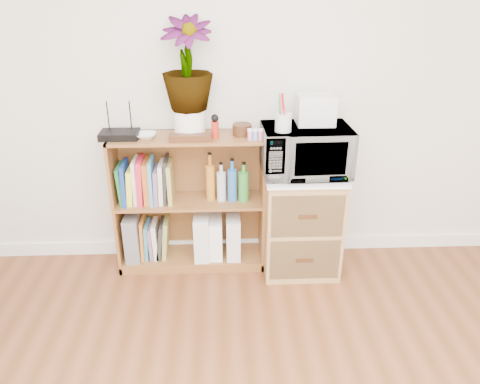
{
  "coord_description": "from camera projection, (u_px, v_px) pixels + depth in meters",
  "views": [
    {
      "loc": [
        -0.13,
        -0.76,
        1.88
      ],
      "look_at": [
        -0.02,
        1.95,
        0.62
      ],
      "focal_mm": 35.0,
      "sensor_mm": 36.0,
      "label": 1
    }
  ],
  "objects": [
    {
      "name": "trinket_box",
      "position": [
        190.0,
        138.0,
        2.88
      ],
      "size": [
        0.26,
        0.07,
        0.04
      ],
      "primitive_type": "cube",
      "color": "#3C1B10",
      "rests_on": "bookshelf"
    },
    {
      "name": "wooden_bowl",
      "position": [
        242.0,
        130.0,
        2.98
      ],
      "size": [
        0.12,
        0.12,
        0.07
      ],
      "primitive_type": "cylinder",
      "color": "#351F0E",
      "rests_on": "bookshelf"
    },
    {
      "name": "kokeshi_doll",
      "position": [
        215.0,
        130.0,
        2.93
      ],
      "size": [
        0.05,
        0.05,
        0.1
      ],
      "primitive_type": "cylinder",
      "color": "#AF2315",
      "rests_on": "bookshelf"
    },
    {
      "name": "pen_cup",
      "position": [
        283.0,
        122.0,
        2.8
      ],
      "size": [
        0.1,
        0.1,
        0.11
      ],
      "primitive_type": "cylinder",
      "color": "silver",
      "rests_on": "microwave"
    },
    {
      "name": "magazine_holder_right",
      "position": [
        233.0,
        235.0,
        3.29
      ],
      "size": [
        0.1,
        0.24,
        0.3
      ],
      "primitive_type": "cube",
      "color": "silver",
      "rests_on": "bookshelf"
    },
    {
      "name": "liquor_bottles",
      "position": [
        227.0,
        180.0,
        3.12
      ],
      "size": [
        0.29,
        0.07,
        0.32
      ],
      "color": "#B67122",
      "rests_on": "bookshelf"
    },
    {
      "name": "microwave",
      "position": [
        305.0,
        150.0,
        2.96
      ],
      "size": [
        0.56,
        0.39,
        0.3
      ],
      "primitive_type": "imported",
      "rotation": [
        0.0,
        0.0,
        0.03
      ],
      "color": "silver",
      "rests_on": "wicker_unit"
    },
    {
      "name": "bookshelf",
      "position": [
        190.0,
        203.0,
        3.18
      ],
      "size": [
        1.0,
        0.3,
        0.95
      ],
      "primitive_type": "cube",
      "color": "brown",
      "rests_on": "ground"
    },
    {
      "name": "magazine_holder_left",
      "position": [
        202.0,
        234.0,
        3.27
      ],
      "size": [
        0.1,
        0.26,
        0.33
      ],
      "primitive_type": "cube",
      "color": "silver",
      "rests_on": "bookshelf"
    },
    {
      "name": "lower_books",
      "position": [
        155.0,
        238.0,
        3.28
      ],
      "size": [
        0.2,
        0.19,
        0.29
      ],
      "color": "orange",
      "rests_on": "bookshelf"
    },
    {
      "name": "file_box",
      "position": [
        134.0,
        235.0,
        3.26
      ],
      "size": [
        0.1,
        0.26,
        0.33
      ],
      "primitive_type": "cube",
      "color": "slate",
      "rests_on": "bookshelf"
    },
    {
      "name": "paint_jars",
      "position": [
        255.0,
        135.0,
        2.9
      ],
      "size": [
        0.12,
        0.04,
        0.06
      ],
      "primitive_type": "cube",
      "color": "pink",
      "rests_on": "bookshelf"
    },
    {
      "name": "white_bowl",
      "position": [
        146.0,
        136.0,
        2.93
      ],
      "size": [
        0.13,
        0.13,
        0.03
      ],
      "primitive_type": "imported",
      "color": "silver",
      "rests_on": "bookshelf"
    },
    {
      "name": "router",
      "position": [
        120.0,
        135.0,
        2.93
      ],
      "size": [
        0.24,
        0.16,
        0.04
      ],
      "primitive_type": "cube",
      "color": "black",
      "rests_on": "bookshelf"
    },
    {
      "name": "wicker_unit",
      "position": [
        301.0,
        222.0,
        3.19
      ],
      "size": [
        0.5,
        0.45,
        0.7
      ],
      "primitive_type": "cube",
      "color": "#9E7542",
      "rests_on": "ground"
    },
    {
      "name": "plant_pot",
      "position": [
        190.0,
        122.0,
        2.96
      ],
      "size": [
        0.2,
        0.2,
        0.17
      ],
      "primitive_type": "cylinder",
      "color": "white",
      "rests_on": "bookshelf"
    },
    {
      "name": "magazine_holder_mid",
      "position": [
        216.0,
        237.0,
        3.29
      ],
      "size": [
        0.09,
        0.23,
        0.28
      ],
      "primitive_type": "cube",
      "color": "white",
      "rests_on": "bookshelf"
    },
    {
      "name": "cookbooks",
      "position": [
        146.0,
        181.0,
        3.1
      ],
      "size": [
        0.35,
        0.2,
        0.31
      ],
      "color": "#1D6D35",
      "rests_on": "bookshelf"
    },
    {
      "name": "skirting_board",
      "position": [
        241.0,
        245.0,
        3.5
      ],
      "size": [
        4.0,
        0.02,
        0.1
      ],
      "primitive_type": "cube",
      "color": "white",
      "rests_on": "ground"
    },
    {
      "name": "small_appliance",
      "position": [
        315.0,
        109.0,
        2.93
      ],
      "size": [
        0.23,
        0.19,
        0.18
      ],
      "primitive_type": "cube",
      "color": "silver",
      "rests_on": "microwave"
    },
    {
      "name": "potted_plant",
      "position": [
        187.0,
        64.0,
        2.81
      ],
      "size": [
        0.31,
        0.31,
        0.56
      ],
      "primitive_type": "imported",
      "color": "#307830",
      "rests_on": "plant_pot"
    }
  ]
}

